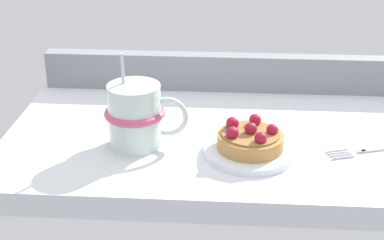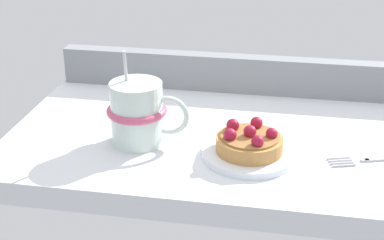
# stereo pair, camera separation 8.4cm
# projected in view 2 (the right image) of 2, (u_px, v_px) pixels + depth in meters

# --- Properties ---
(ground_plane) EXTENTS (0.71, 0.40, 0.04)m
(ground_plane) POSITION_uv_depth(u_px,v_px,m) (236.00, 145.00, 0.91)
(ground_plane) COLOR silver
(window_rail_back) EXTENTS (0.69, 0.03, 0.07)m
(window_rail_back) POSITION_uv_depth(u_px,v_px,m) (248.00, 74.00, 1.06)
(window_rail_back) COLOR gray
(window_rail_back) RESTS_ON ground_plane
(dessert_plate) EXTENTS (0.14, 0.14, 0.01)m
(dessert_plate) POSITION_uv_depth(u_px,v_px,m) (249.00, 154.00, 0.83)
(dessert_plate) COLOR silver
(dessert_plate) RESTS_ON ground_plane
(raspberry_tart) EXTENTS (0.10, 0.10, 0.04)m
(raspberry_tart) POSITION_uv_depth(u_px,v_px,m) (249.00, 142.00, 0.83)
(raspberry_tart) COLOR #B77F42
(raspberry_tart) RESTS_ON dessert_plate
(coffee_mug) EXTENTS (0.12, 0.09, 0.14)m
(coffee_mug) POSITION_uv_depth(u_px,v_px,m) (138.00, 113.00, 0.86)
(coffee_mug) COLOR silver
(coffee_mug) RESTS_ON ground_plane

